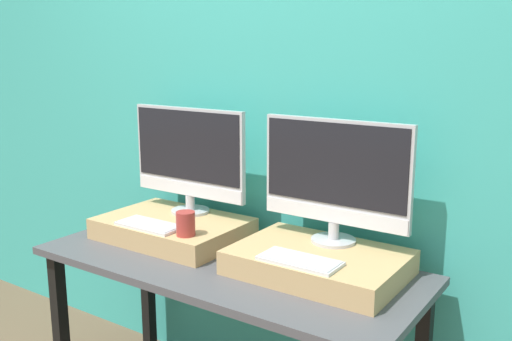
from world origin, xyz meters
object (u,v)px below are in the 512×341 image
(monitor_right, at_px, (335,176))
(keyboard_left, at_px, (150,225))
(monitor_left, at_px, (189,156))
(mug, at_px, (186,224))
(keyboard_right, at_px, (300,260))

(monitor_right, bearing_deg, keyboard_left, -160.26)
(monitor_left, height_order, monitor_right, same)
(mug, height_order, monitor_right, monitor_right)
(keyboard_left, distance_m, keyboard_right, 0.69)
(keyboard_left, distance_m, mug, 0.20)
(mug, xyz_separation_m, monitor_right, (0.50, 0.25, 0.20))
(mug, relative_size, monitor_right, 0.16)
(mug, relative_size, keyboard_right, 0.34)
(monitor_left, relative_size, monitor_right, 1.00)
(mug, bearing_deg, monitor_left, 127.53)
(monitor_right, bearing_deg, mug, -153.64)
(keyboard_left, xyz_separation_m, keyboard_right, (0.69, 0.00, 0.00))
(monitor_left, bearing_deg, keyboard_right, -19.74)
(monitor_left, height_order, keyboard_right, monitor_left)
(monitor_right, relative_size, keyboard_right, 2.06)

